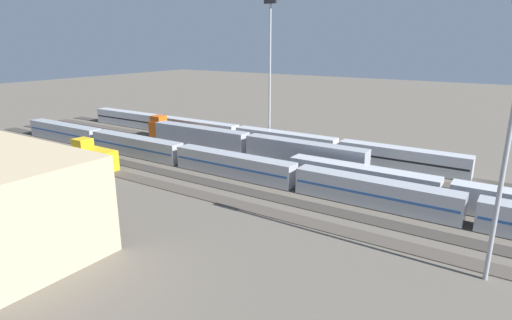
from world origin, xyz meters
name	(u,v)px	position (x,y,z in m)	size (l,w,h in m)	color
ground_plane	(235,166)	(0.00, 0.00, 0.00)	(400.00, 400.00, 0.00)	#60594F
track_bed_0	(277,149)	(0.00, -15.00, 0.06)	(140.00, 2.80, 0.12)	#3D3833
track_bed_1	(264,154)	(0.00, -10.00, 0.06)	(140.00, 2.80, 0.12)	#4C443D
track_bed_2	(250,160)	(0.00, -5.00, 0.06)	(140.00, 2.80, 0.12)	#4C443D
track_bed_3	(235,166)	(0.00, 0.00, 0.06)	(140.00, 2.80, 0.12)	#3D3833
track_bed_4	(218,173)	(0.00, 5.00, 0.06)	(140.00, 2.80, 0.12)	#3D3833
track_bed_5	(200,180)	(0.00, 10.00, 0.06)	(140.00, 2.80, 0.12)	#3D3833
track_bed_6	(178,189)	(0.00, 15.00, 0.06)	(140.00, 2.80, 0.12)	#4C443D
train_on_track_0	(238,134)	(10.26, -15.00, 2.01)	(95.60, 3.06, 3.80)	silver
train_on_track_2	(248,147)	(0.55, -5.00, 2.62)	(47.20, 3.00, 5.00)	#A8AAB2
train_on_track_4	(233,165)	(-3.32, 5.00, 2.03)	(119.80, 3.06, 3.80)	#A8AAB2
train_on_track_6	(93,157)	(20.83, 15.00, 2.16)	(10.00, 3.00, 5.00)	gold
train_on_track_1	(167,129)	(27.23, -10.00, 2.16)	(10.00, 3.00, 5.00)	#D85914
train_on_track_3	(446,194)	(-35.87, 0.00, 2.02)	(47.20, 3.00, 3.80)	silver
light_mast_0	(270,56)	(3.31, -17.34, 19.27)	(2.80, 0.70, 30.77)	#9EA0A5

